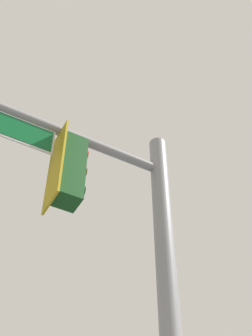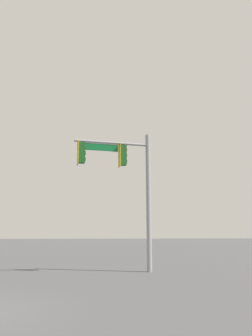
% 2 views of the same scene
% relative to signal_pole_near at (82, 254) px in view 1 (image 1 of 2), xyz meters
% --- Properties ---
extents(signal_pole_near, '(4.24, 0.62, 7.41)m').
position_rel_signal_pole_near_xyz_m(signal_pole_near, '(0.00, 0.00, 0.00)').
color(signal_pole_near, gray).
rests_on(signal_pole_near, ground_plane).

